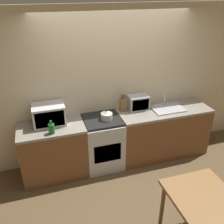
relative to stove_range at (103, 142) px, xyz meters
name	(u,v)px	position (x,y,z in m)	size (l,w,h in m)	color
ground_plane	(131,182)	(0.31, -0.60, -0.45)	(16.00, 16.00, 0.00)	brown
wall_back	(114,86)	(0.31, 0.34, 0.85)	(10.00, 0.06, 2.60)	beige
counter_left_run	(54,151)	(-0.82, 0.00, 0.00)	(1.01, 0.62, 0.90)	brown
counter_right_run	(162,132)	(1.12, 0.00, 0.00)	(1.63, 0.62, 0.90)	brown
stove_range	(103,142)	(0.00, 0.00, 0.00)	(0.62, 0.62, 0.90)	silver
kettle	(107,115)	(0.07, -0.03, 0.53)	(0.19, 0.19, 0.18)	beige
microwave	(49,114)	(-0.82, 0.11, 0.61)	(0.49, 0.36, 0.31)	silver
bottle	(52,128)	(-0.81, -0.20, 0.53)	(0.09, 0.09, 0.21)	#1E662D
knife_block	(123,105)	(0.41, 0.16, 0.57)	(0.11, 0.07, 0.30)	brown
toaster_oven	(138,102)	(0.69, 0.17, 0.58)	(0.34, 0.24, 0.25)	#ADAFB5
sink_basin	(168,108)	(1.19, 0.01, 0.47)	(0.55, 0.40, 0.24)	#ADAFB5
dining_table	(202,203)	(0.67, -1.78, 0.19)	(0.72, 0.76, 0.75)	brown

